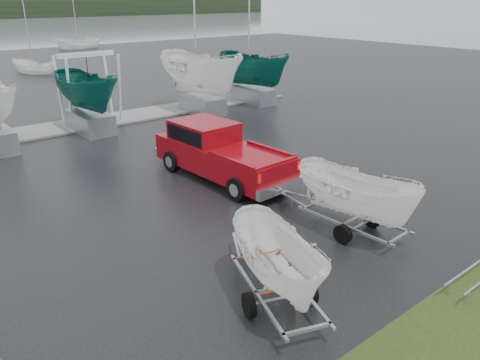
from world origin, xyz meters
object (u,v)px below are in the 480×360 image
trailer_hitched (360,154)px  trailer_parked (280,214)px  pickup_truck (217,150)px  boat_hoist (88,78)px

trailer_hitched → trailer_parked: size_ratio=1.09×
trailer_parked → pickup_truck: bearing=82.5°
pickup_truck → boat_hoist: bearing=89.6°
pickup_truck → boat_hoist: (-0.47, 11.76, 1.52)m
boat_hoist → trailer_parked: bearing=-100.5°
trailer_hitched → trailer_parked: bearing=-167.7°
pickup_truck → trailer_parked: bearing=-119.9°
pickup_truck → trailer_parked: (-4.14, -8.04, 1.31)m
pickup_truck → boat_hoist: boat_hoist is taller
boat_hoist → pickup_truck: bearing=-87.7°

